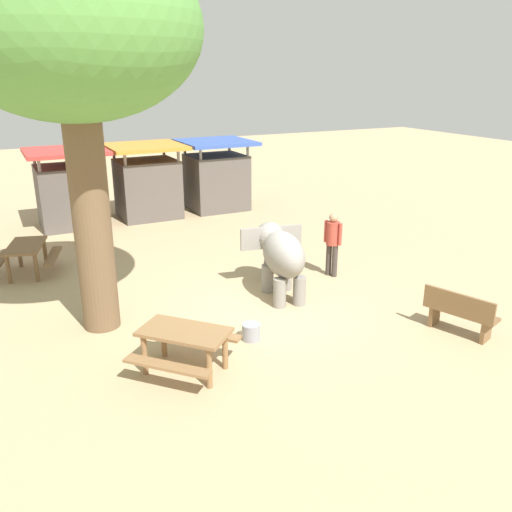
{
  "coord_description": "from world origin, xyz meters",
  "views": [
    {
      "loc": [
        -5.01,
        -9.33,
        4.88
      ],
      "look_at": [
        0.28,
        1.2,
        0.8
      ],
      "focal_mm": 37.48,
      "sensor_mm": 36.0,
      "label": 1
    }
  ],
  "objects_px": {
    "person_handler": "(333,240)",
    "market_stall_red": "(70,192)",
    "elephant": "(280,254)",
    "picnic_table_near": "(185,340)",
    "picnic_table_far": "(26,252)",
    "feed_bucket": "(251,332)",
    "wooden_bench": "(460,312)",
    "market_stall_orange": "(148,185)",
    "shade_tree_main": "(72,34)",
    "market_stall_blue": "(216,179)"
  },
  "relations": [
    {
      "from": "elephant",
      "to": "market_stall_red",
      "type": "height_order",
      "value": "market_stall_red"
    },
    {
      "from": "person_handler",
      "to": "picnic_table_near",
      "type": "xyz_separation_m",
      "value": [
        -4.82,
        -2.68,
        -0.36
      ]
    },
    {
      "from": "shade_tree_main",
      "to": "market_stall_red",
      "type": "bearing_deg",
      "value": 85.24
    },
    {
      "from": "elephant",
      "to": "market_stall_blue",
      "type": "relative_size",
      "value": 0.89
    },
    {
      "from": "person_handler",
      "to": "picnic_table_far",
      "type": "relative_size",
      "value": 0.88
    },
    {
      "from": "elephant",
      "to": "picnic_table_far",
      "type": "height_order",
      "value": "elephant"
    },
    {
      "from": "market_stall_orange",
      "to": "market_stall_blue",
      "type": "height_order",
      "value": "same"
    },
    {
      "from": "market_stall_orange",
      "to": "person_handler",
      "type": "bearing_deg",
      "value": -72.25
    },
    {
      "from": "picnic_table_near",
      "to": "feed_bucket",
      "type": "height_order",
      "value": "picnic_table_near"
    },
    {
      "from": "wooden_bench",
      "to": "market_stall_blue",
      "type": "distance_m",
      "value": 11.51
    },
    {
      "from": "picnic_table_far",
      "to": "market_stall_blue",
      "type": "relative_size",
      "value": 0.73
    },
    {
      "from": "shade_tree_main",
      "to": "market_stall_blue",
      "type": "bearing_deg",
      "value": 53.76
    },
    {
      "from": "shade_tree_main",
      "to": "elephant",
      "type": "bearing_deg",
      "value": -2.58
    },
    {
      "from": "person_handler",
      "to": "market_stall_orange",
      "type": "height_order",
      "value": "market_stall_orange"
    },
    {
      "from": "person_handler",
      "to": "market_stall_blue",
      "type": "xyz_separation_m",
      "value": [
        0.12,
        7.73,
        0.19
      ]
    },
    {
      "from": "wooden_bench",
      "to": "market_stall_orange",
      "type": "relative_size",
      "value": 0.58
    },
    {
      "from": "picnic_table_near",
      "to": "picnic_table_far",
      "type": "xyz_separation_m",
      "value": [
        -1.99,
        6.23,
        0.0
      ]
    },
    {
      "from": "picnic_table_near",
      "to": "market_stall_red",
      "type": "relative_size",
      "value": 0.84
    },
    {
      "from": "market_stall_orange",
      "to": "shade_tree_main",
      "type": "bearing_deg",
      "value": -112.2
    },
    {
      "from": "picnic_table_far",
      "to": "market_stall_red",
      "type": "bearing_deg",
      "value": 173.24
    },
    {
      "from": "wooden_bench",
      "to": "elephant",
      "type": "bearing_deg",
      "value": -165.81
    },
    {
      "from": "elephant",
      "to": "wooden_bench",
      "type": "distance_m",
      "value": 3.98
    },
    {
      "from": "elephant",
      "to": "picnic_table_far",
      "type": "relative_size",
      "value": 1.21
    },
    {
      "from": "picnic_table_near",
      "to": "shade_tree_main",
      "type": "bearing_deg",
      "value": -21.8
    },
    {
      "from": "market_stall_blue",
      "to": "person_handler",
      "type": "bearing_deg",
      "value": -90.92
    },
    {
      "from": "elephant",
      "to": "picnic_table_far",
      "type": "xyz_separation_m",
      "value": [
        -5.07,
        4.0,
        -0.39
      ]
    },
    {
      "from": "elephant",
      "to": "picnic_table_near",
      "type": "distance_m",
      "value": 3.82
    },
    {
      "from": "person_handler",
      "to": "market_stall_red",
      "type": "relative_size",
      "value": 0.64
    },
    {
      "from": "picnic_table_far",
      "to": "wooden_bench",
      "type": "bearing_deg",
      "value": 60.41
    },
    {
      "from": "wooden_bench",
      "to": "market_stall_red",
      "type": "height_order",
      "value": "market_stall_red"
    },
    {
      "from": "elephant",
      "to": "picnic_table_far",
      "type": "bearing_deg",
      "value": 62.42
    },
    {
      "from": "wooden_bench",
      "to": "market_stall_orange",
      "type": "xyz_separation_m",
      "value": [
        -2.89,
        11.49,
        0.67
      ]
    },
    {
      "from": "person_handler",
      "to": "wooden_bench",
      "type": "relative_size",
      "value": 1.11
    },
    {
      "from": "market_stall_blue",
      "to": "feed_bucket",
      "type": "relative_size",
      "value": 7.0
    },
    {
      "from": "wooden_bench",
      "to": "market_stall_blue",
      "type": "height_order",
      "value": "market_stall_blue"
    },
    {
      "from": "market_stall_orange",
      "to": "picnic_table_near",
      "type": "bearing_deg",
      "value": -102.67
    },
    {
      "from": "person_handler",
      "to": "market_stall_red",
      "type": "bearing_deg",
      "value": -77.58
    },
    {
      "from": "shade_tree_main",
      "to": "wooden_bench",
      "type": "distance_m",
      "value": 8.66
    },
    {
      "from": "person_handler",
      "to": "picnic_table_near",
      "type": "relative_size",
      "value": 0.77
    },
    {
      "from": "person_handler",
      "to": "market_stall_red",
      "type": "xyz_separation_m",
      "value": [
        -5.08,
        7.73,
        0.19
      ]
    },
    {
      "from": "market_stall_red",
      "to": "picnic_table_far",
      "type": "bearing_deg",
      "value": -112.48
    },
    {
      "from": "person_handler",
      "to": "feed_bucket",
      "type": "xyz_separation_m",
      "value": [
        -3.3,
        -2.15,
        -0.79
      ]
    },
    {
      "from": "person_handler",
      "to": "market_stall_blue",
      "type": "height_order",
      "value": "market_stall_blue"
    },
    {
      "from": "shade_tree_main",
      "to": "market_stall_orange",
      "type": "height_order",
      "value": "shade_tree_main"
    },
    {
      "from": "market_stall_orange",
      "to": "wooden_bench",
      "type": "bearing_deg",
      "value": -75.87
    },
    {
      "from": "elephant",
      "to": "feed_bucket",
      "type": "xyz_separation_m",
      "value": [
        -1.57,
        -1.7,
        -0.82
      ]
    },
    {
      "from": "picnic_table_near",
      "to": "feed_bucket",
      "type": "relative_size",
      "value": 5.85
    },
    {
      "from": "market_stall_red",
      "to": "market_stall_orange",
      "type": "xyz_separation_m",
      "value": [
        2.6,
        0.0,
        0.0
      ]
    },
    {
      "from": "person_handler",
      "to": "shade_tree_main",
      "type": "relative_size",
      "value": 0.23
    },
    {
      "from": "person_handler",
      "to": "shade_tree_main",
      "type": "distance_m",
      "value": 7.32
    }
  ]
}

